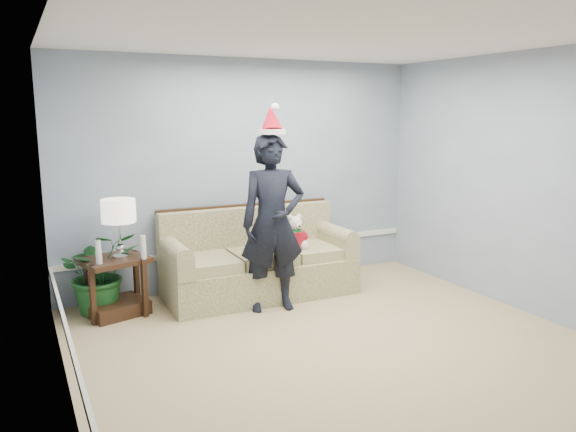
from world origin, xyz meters
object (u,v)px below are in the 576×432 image
(table_lamp, at_px, (119,213))
(houseplant, at_px, (100,272))
(side_table, at_px, (116,292))
(man, at_px, (273,223))
(teddy_bear, at_px, (295,236))
(sofa, at_px, (257,264))

(table_lamp, height_order, houseplant, table_lamp)
(side_table, distance_m, houseplant, 0.28)
(houseplant, xyz_separation_m, man, (1.67, -0.70, 0.50))
(table_lamp, distance_m, teddy_bear, 1.98)
(table_lamp, bearing_deg, side_table, 144.69)
(table_lamp, relative_size, teddy_bear, 1.51)
(side_table, height_order, teddy_bear, teddy_bear)
(sofa, bearing_deg, side_table, -179.68)
(man, bearing_deg, teddy_bear, 50.44)
(sofa, relative_size, teddy_bear, 5.31)
(side_table, bearing_deg, teddy_bear, -4.55)
(houseplant, bearing_deg, table_lamp, -44.58)
(side_table, relative_size, table_lamp, 1.23)
(side_table, bearing_deg, sofa, -0.40)
(man, bearing_deg, table_lamp, 170.85)
(man, bearing_deg, sofa, 94.34)
(side_table, relative_size, houseplant, 0.86)
(table_lamp, bearing_deg, houseplant, 135.42)
(side_table, height_order, houseplant, houseplant)
(side_table, xyz_separation_m, houseplant, (-0.13, 0.15, 0.20))
(sofa, distance_m, side_table, 1.60)
(houseplant, distance_m, man, 1.88)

